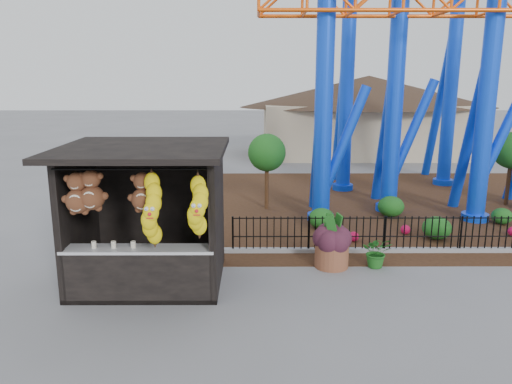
{
  "coord_description": "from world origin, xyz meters",
  "views": [
    {
      "loc": [
        -0.64,
        -9.48,
        4.55
      ],
      "look_at": [
        -0.6,
        1.5,
        2.0
      ],
      "focal_mm": 35.0,
      "sensor_mm": 36.0,
      "label": 1
    }
  ],
  "objects_px": {
    "roller_coaster": "(424,19)",
    "potted_plant": "(377,252)",
    "prize_booth": "(145,219)",
    "terracotta_planter": "(332,255)"
  },
  "relations": [
    {
      "from": "roller_coaster",
      "to": "potted_plant",
      "type": "bearing_deg",
      "value": -113.88
    },
    {
      "from": "roller_coaster",
      "to": "prize_booth",
      "type": "bearing_deg",
      "value": -137.88
    },
    {
      "from": "prize_booth",
      "to": "terracotta_planter",
      "type": "distance_m",
      "value": 4.58
    },
    {
      "from": "prize_booth",
      "to": "roller_coaster",
      "type": "distance_m",
      "value": 12.0
    },
    {
      "from": "prize_booth",
      "to": "potted_plant",
      "type": "xyz_separation_m",
      "value": [
        5.36,
        1.1,
        -1.15
      ]
    },
    {
      "from": "prize_booth",
      "to": "roller_coaster",
      "type": "relative_size",
      "value": 0.32
    },
    {
      "from": "prize_booth",
      "to": "potted_plant",
      "type": "relative_size",
      "value": 4.44
    },
    {
      "from": "prize_booth",
      "to": "potted_plant",
      "type": "bearing_deg",
      "value": 11.55
    },
    {
      "from": "terracotta_planter",
      "to": "potted_plant",
      "type": "height_order",
      "value": "potted_plant"
    },
    {
      "from": "terracotta_planter",
      "to": "potted_plant",
      "type": "relative_size",
      "value": 1.05
    }
  ]
}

